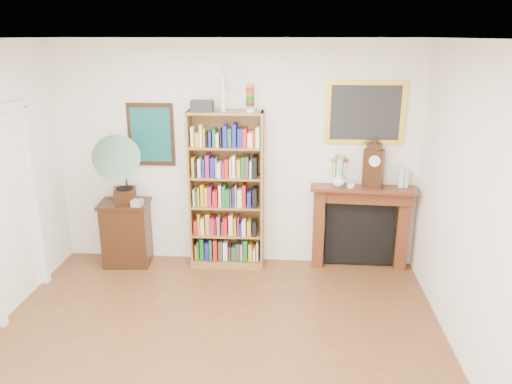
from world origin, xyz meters
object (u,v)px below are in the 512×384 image
side_cabinet (127,233)px  cd_stack (137,203)px  flower_vase (339,180)px  bookshelf (226,182)px  teacup (351,186)px  bottle_right (407,179)px  bottle_left (402,178)px  mantel_clock (373,166)px  fireplace (360,220)px  gramophone (118,165)px

side_cabinet → cd_stack: size_ratio=6.97×
flower_vase → cd_stack: bearing=-174.2°
bookshelf → teacup: bookshelf is taller
teacup → bottle_right: bearing=10.9°
flower_vase → bottle_left: (0.75, 0.00, 0.04)m
mantel_clock → bottle_right: 0.44m
side_cabinet → flower_vase: 2.75m
flower_vase → bottle_left: bottle_left is taller
fireplace → gramophone: size_ratio=1.43×
fireplace → bottle_left: 0.72m
side_cabinet → teacup: bearing=-5.0°
cd_stack → bottle_right: size_ratio=0.60×
bookshelf → fireplace: bearing=1.9°
side_cabinet → gramophone: (0.01, -0.13, 0.92)m
mantel_clock → bottle_right: bearing=24.4°
gramophone → bottle_right: bearing=-13.2°
side_cabinet → mantel_clock: size_ratio=1.55×
mantel_clock → teacup: mantel_clock is taller
mantel_clock → cd_stack: bearing=-152.8°
bookshelf → cd_stack: (-1.07, -0.20, -0.23)m
flower_vase → bookshelf: bearing=-177.8°
side_cabinet → bottle_right: bottle_right is taller
cd_stack → mantel_clock: (2.85, 0.25, 0.45)m
cd_stack → flower_vase: size_ratio=0.73×
cd_stack → bottle_left: bottle_left is taller
bookshelf → gramophone: 1.31m
flower_vase → gramophone: bearing=-174.8°
cd_stack → flower_vase: bearing=5.8°
bottle_left → bottle_right: bottle_left is taller
mantel_clock → bottle_left: size_ratio=2.24×
side_cabinet → mantel_clock: bearing=-2.9°
cd_stack → bottle_left: 3.22m
side_cabinet → mantel_clock: 3.19m
fireplace → bottle_right: (0.51, -0.02, 0.55)m
mantel_clock → fireplace: bearing=-175.1°
flower_vase → bottle_right: bottle_right is taller
gramophone → bottle_left: bearing=-13.3°
bookshelf → fireplace: (1.67, 0.09, -0.48)m
flower_vase → fireplace: bearing=7.0°
bottle_right → bookshelf: bearing=-178.1°
bookshelf → side_cabinet: bearing=-178.5°
bookshelf → cd_stack: size_ratio=18.92×
flower_vase → teacup: size_ratio=1.81×
teacup → bottle_left: bearing=10.6°
cd_stack → bottle_left: bearing=4.5°
mantel_clock → bottle_left: mantel_clock is taller
bookshelf → fireplace: bookshelf is taller
bottle_right → teacup: bearing=-169.1°
flower_vase → teacup: (0.14, -0.11, -0.05)m
bottle_left → gramophone: bearing=-175.9°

